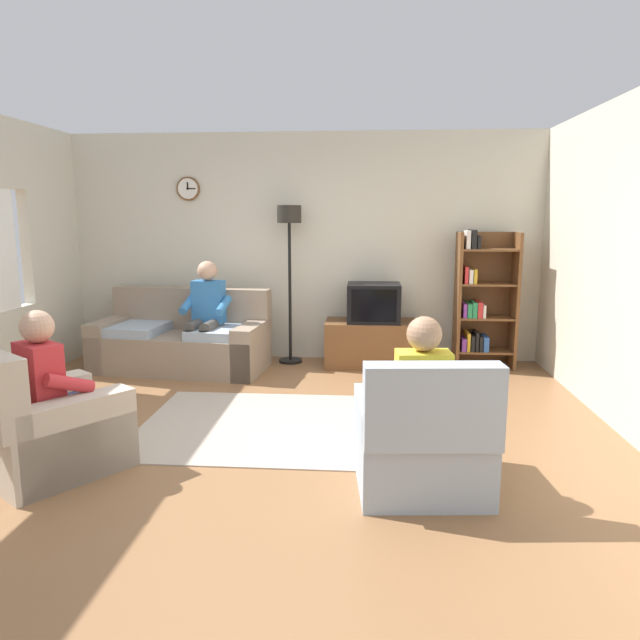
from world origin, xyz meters
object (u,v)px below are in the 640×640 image
object	(u,v)px
bookshelf	(481,301)
armchair_near_window	(45,430)
floor_lamp	(289,240)
armchair_near_bookshelf	(421,444)
couch	(182,342)
person_on_couch	(205,311)
person_in_right_armchair	(420,393)
tv_stand	(373,343)
person_in_left_armchair	(55,383)
tv	(374,303)

from	to	relation	value
bookshelf	armchair_near_window	size ratio (longest dim) A/B	1.33
floor_lamp	armchair_near_bookshelf	xyz separation A→B (m)	(1.25, -3.20, -1.16)
couch	floor_lamp	world-z (taller)	floor_lamp
floor_lamp	person_on_couch	world-z (taller)	floor_lamp
floor_lamp	person_in_right_armchair	xyz separation A→B (m)	(1.25, -3.11, -0.85)
couch	tv_stand	xyz separation A→B (m)	(2.17, 0.32, -0.05)
armchair_near_window	armchair_near_bookshelf	xyz separation A→B (m)	(2.54, -0.05, 0.00)
armchair_near_window	person_in_right_armchair	distance (m)	2.55
couch	person_in_right_armchair	size ratio (longest dim) A/B	1.77
couch	person_in_left_armchair	xyz separation A→B (m)	(-0.04, -2.67, 0.29)
couch	bookshelf	size ratio (longest dim) A/B	1.26
tv_stand	armchair_near_bookshelf	distance (m)	3.12
floor_lamp	armchair_near_window	size ratio (longest dim) A/B	1.56
bookshelf	person_in_right_armchair	xyz separation A→B (m)	(-0.97, -3.09, -0.17)
couch	person_in_left_armchair	bearing A→B (deg)	-90.84
couch	person_in_left_armchair	distance (m)	2.68
armchair_near_bookshelf	person_in_left_armchair	xyz separation A→B (m)	(-2.48, 0.12, 0.32)
floor_lamp	person_in_right_armchair	world-z (taller)	floor_lamp
couch	tv_stand	world-z (taller)	couch
tv_stand	bookshelf	distance (m)	1.33
armchair_near_window	person_in_right_armchair	xyz separation A→B (m)	(2.53, 0.04, 0.32)
bookshelf	person_on_couch	distance (m)	3.13
floor_lamp	armchair_near_bookshelf	bearing A→B (deg)	-68.62
couch	tv	distance (m)	2.23
tv	floor_lamp	size ratio (longest dim) A/B	0.32
bookshelf	person_in_right_armchair	bearing A→B (deg)	-107.37
person_on_couch	person_in_left_armchair	bearing A→B (deg)	-97.86
couch	person_in_left_armchair	world-z (taller)	person_in_left_armchair
bookshelf	armchair_near_bookshelf	bearing A→B (deg)	-106.78
floor_lamp	person_in_right_armchair	bearing A→B (deg)	-68.19
floor_lamp	person_in_left_armchair	distance (m)	3.42
armchair_near_bookshelf	couch	bearing A→B (deg)	131.23
floor_lamp	person_on_couch	size ratio (longest dim) A/B	1.49
couch	armchair_near_window	distance (m)	2.74
couch	floor_lamp	xyz separation A→B (m)	(1.19, 0.42, 1.14)
bookshelf	person_on_couch	xyz separation A→B (m)	(-3.09, -0.50, -0.07)
person_in_right_armchair	person_in_left_armchair	bearing A→B (deg)	179.29
bookshelf	floor_lamp	bearing A→B (deg)	179.30
person_in_left_armchair	armchair_near_bookshelf	bearing A→B (deg)	-2.76
floor_lamp	armchair_near_bookshelf	distance (m)	3.63
tv_stand	bookshelf	world-z (taller)	bookshelf
couch	armchair_near_bookshelf	world-z (taller)	same
tv	person_in_right_armchair	bearing A→B (deg)	-84.97
tv_stand	person_in_left_armchair	xyz separation A→B (m)	(-2.21, -2.98, 0.34)
person_in_left_armchair	couch	bearing A→B (deg)	89.16
floor_lamp	armchair_near_bookshelf	world-z (taller)	floor_lamp
armchair_near_window	person_in_right_armchair	size ratio (longest dim) A/B	1.06
person_in_left_armchair	floor_lamp	bearing A→B (deg)	68.29
tv	armchair_near_bookshelf	bearing A→B (deg)	-84.97
floor_lamp	person_in_right_armchair	size ratio (longest dim) A/B	1.65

